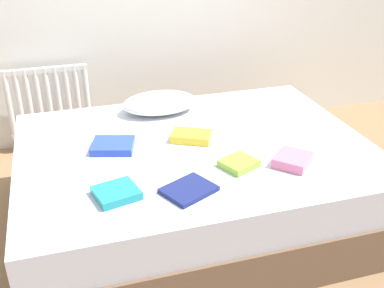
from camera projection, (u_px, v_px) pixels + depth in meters
ground_plane at (194, 217)px, 2.87m from camera, size 8.00×8.00×0.00m
bed at (194, 183)px, 2.76m from camera, size 2.00×1.50×0.50m
radiator at (49, 102)px, 3.52m from camera, size 0.61×0.04×0.54m
pillow at (160, 103)px, 3.03m from camera, size 0.48×0.30×0.13m
textbook_yellow at (191, 136)px, 2.69m from camera, size 0.27×0.23×0.05m
textbook_teal at (116, 193)px, 2.17m from camera, size 0.23×0.22×0.04m
textbook_pink at (292, 160)px, 2.44m from camera, size 0.25×0.25×0.05m
textbook_blue at (113, 146)px, 2.59m from camera, size 0.27×0.25×0.04m
textbook_lime at (239, 163)px, 2.42m from camera, size 0.22×0.21×0.04m
textbook_navy at (189, 190)px, 2.21m from camera, size 0.29×0.27×0.02m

